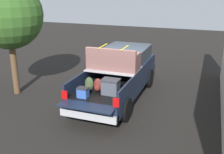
% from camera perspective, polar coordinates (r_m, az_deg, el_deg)
% --- Properties ---
extents(ground_plane, '(40.00, 40.00, 0.00)m').
position_cam_1_polar(ground_plane, '(11.16, 1.07, -4.43)').
color(ground_plane, black).
extents(pickup_truck, '(6.05, 2.06, 2.23)m').
position_cam_1_polar(pickup_truck, '(11.15, 1.73, 0.84)').
color(pickup_truck, '#162138').
rests_on(pickup_truck, ground_plane).
extents(tree_background, '(2.71, 2.71, 4.65)m').
position_cam_1_polar(tree_background, '(11.62, -20.94, 12.04)').
color(tree_background, brown).
rests_on(tree_background, ground_plane).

